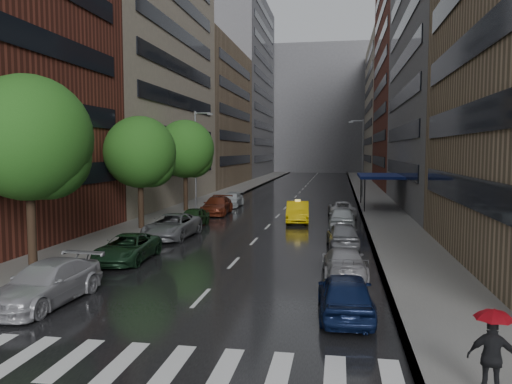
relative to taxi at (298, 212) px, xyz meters
The scene contains 18 objects.
ground 24.77m from the taxi, 94.58° to the right, with size 220.00×220.00×0.00m, color gray.
road 25.41m from the taxi, 94.46° to the left, with size 14.00×140.00×0.01m, color black.
sidewalk_left 27.61m from the taxi, 113.44° to the left, with size 4.00×140.00×0.15m, color gray.
sidewalk_right 26.29m from the taxi, 74.50° to the left, with size 4.00×140.00×0.15m, color gray.
crosswalk 26.75m from the taxi, 93.81° to the right, with size 13.15×2.80×0.01m.
buildings_left 41.01m from the taxi, 116.46° to the left, with size 8.00×108.00×38.00m.
buildings_right 37.38m from the taxi, 67.87° to the left, with size 8.05×109.10×36.00m.
building_far 94.57m from the taxi, 91.21° to the left, with size 40.00×14.00×32.00m, color slate.
tree_near 21.76m from the taxi, 120.09° to the right, with size 5.64×5.64×8.99m.
tree_mid 12.84m from the taxi, 152.12° to the right, with size 5.02×5.02×7.99m.
tree_far 12.60m from the taxi, 155.73° to the left, with size 5.24×5.24×8.35m.
taxi is the anchor object (origin of this frame).
parked_cars_left 10.03m from the taxi, 137.36° to the right, with size 2.75×36.85×1.54m.
parked_cars_right 9.39m from the taxi, 68.62° to the right, with size 2.51×30.58×1.58m.
ped_red_umbrella 28.04m from the taxi, 76.46° to the right, with size 1.09×0.82×2.01m.
street_lamp_left 11.79m from the taxi, 151.25° to the left, with size 1.74×0.22×9.00m.
street_lamp_right 21.51m from the taxi, 74.21° to the left, with size 1.74×0.22×9.00m.
awning 12.69m from the taxi, 55.82° to the left, with size 4.00×8.00×3.12m.
Camera 1 is at (5.13, -13.98, 5.63)m, focal length 35.00 mm.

